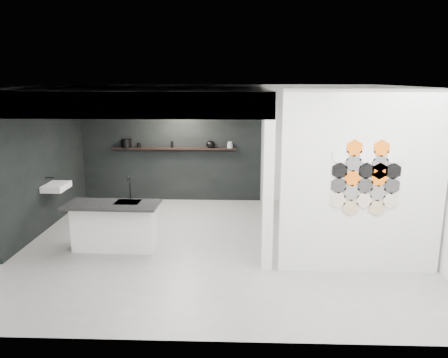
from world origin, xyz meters
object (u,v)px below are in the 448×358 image
utensil_cup (139,145)px  wall_basin (56,187)px  stockpot (126,143)px  partition_panel (362,183)px  kettle (210,144)px  bottle_dark (172,144)px  glass_vase (230,145)px  kitchen_island (115,225)px  glass_bowl (230,146)px

utensil_cup → wall_basin: bearing=-120.1°
utensil_cup → stockpot: bearing=180.0°
partition_panel → kettle: size_ratio=13.60×
wall_basin → stockpot: stockpot is taller
stockpot → bottle_dark: size_ratio=1.57×
glass_vase → wall_basin: bearing=-148.7°
kettle → bottle_dark: 0.92m
utensil_cup → partition_panel: bearing=-42.2°
kettle → utensil_cup: kettle is taller
bottle_dark → partition_panel: bearing=-48.1°
partition_panel → utensil_cup: (-4.27, 3.87, -0.03)m
kettle → stockpot: bearing=-158.7°
stockpot → glass_vase: stockpot is taller
stockpot → utensil_cup: (0.30, 0.00, -0.05)m
partition_panel → kitchen_island: 4.20m
wall_basin → glass_bowl: glass_bowl is taller
stockpot → glass_bowl: size_ratio=1.84×
kitchen_island → bottle_dark: 3.31m
wall_basin → kitchen_island: kitchen_island is taller
wall_basin → kitchen_island: bearing=-36.2°
wall_basin → bottle_dark: bottle_dark is taller
wall_basin → glass_vase: size_ratio=3.96×
partition_panel → wall_basin: bearing=161.8°
partition_panel → kitchen_island: (-4.02, 0.74, -0.97)m
kitchen_island → stockpot: stockpot is taller
kitchen_island → glass_bowl: glass_bowl is taller
wall_basin → stockpot: bearing=66.5°
kettle → utensil_cup: size_ratio=1.95×
utensil_cup → glass_bowl: bearing=0.0°
partition_panel → wall_basin: (-5.46, 1.80, -0.55)m
stockpot → glass_vase: size_ratio=1.61×
partition_panel → kettle: (-2.54, 3.87, 0.01)m
kitchen_island → glass_vase: 3.80m
stockpot → kettle: bearing=0.0°
kettle → kitchen_island: bearing=-94.0°
kettle → partition_panel: bearing=-35.3°
kettle → glass_bowl: (0.47, 0.00, -0.04)m
bottle_dark → stockpot: bearing=180.0°
glass_vase → glass_bowl: bearing=0.0°
wall_basin → glass_vase: bearing=31.3°
kitchen_island → glass_bowl: (1.94, 3.12, 0.93)m
kitchen_island → partition_panel: bearing=-8.8°
kitchen_island → stockpot: (-0.55, 3.12, 0.99)m
bottle_dark → utensil_cup: size_ratio=1.47×
partition_panel → glass_bowl: partition_panel is taller
stockpot → glass_bowl: bearing=0.0°
kettle → glass_bowl: bearing=21.3°
wall_basin → bottle_dark: (2.00, 2.07, 0.55)m
kettle → glass_vase: 0.47m
partition_panel → kitchen_island: bearing=169.5°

